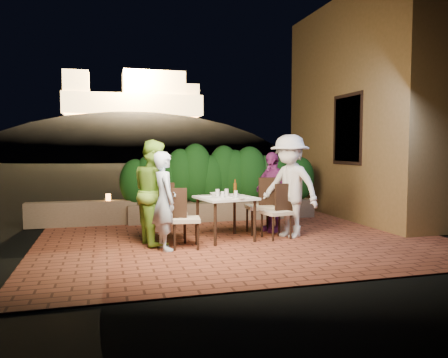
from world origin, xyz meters
name	(u,v)px	position (x,y,z in m)	size (l,w,h in m)	color
ground	(247,242)	(0.00, 0.00, -0.02)	(400.00, 400.00, 0.00)	black
terrace_floor	(239,239)	(0.00, 0.50, -0.07)	(7.00, 6.00, 0.15)	brown
building_wall	(367,109)	(3.60, 2.00, 2.50)	(1.60, 5.00, 5.00)	olive
window_pane	(349,129)	(2.82, 1.50, 2.00)	(0.08, 1.00, 1.40)	black
window_frame	(348,129)	(2.81, 1.50, 2.00)	(0.06, 1.15, 1.55)	black
planter	(223,210)	(0.20, 2.30, 0.20)	(4.20, 0.55, 0.40)	brown
hedge	(223,177)	(0.20, 2.30, 0.95)	(4.00, 0.70, 1.10)	#0F3810
parapet	(82,214)	(-2.80, 2.30, 0.25)	(2.20, 0.30, 0.50)	brown
hill	(135,185)	(2.00, 60.00, -4.00)	(52.00, 40.00, 22.00)	black
fortress	(133,89)	(2.00, 60.00, 10.50)	(26.00, 8.00, 8.00)	#FFCC7A
dining_table	(226,218)	(-0.34, 0.19, 0.38)	(0.89, 0.89, 0.75)	white
plate_nw	(217,198)	(-0.56, -0.05, 0.76)	(0.20, 0.20, 0.01)	white
plate_sw	(206,196)	(-0.65, 0.36, 0.76)	(0.24, 0.24, 0.01)	white
plate_ne	(246,197)	(-0.01, 0.04, 0.76)	(0.20, 0.20, 0.01)	white
plate_se	(234,194)	(-0.10, 0.49, 0.76)	(0.20, 0.20, 0.01)	white
plate_centre	(227,197)	(-0.32, 0.15, 0.76)	(0.24, 0.24, 0.01)	white
plate_front	(239,198)	(-0.20, -0.14, 0.76)	(0.22, 0.22, 0.01)	white
glass_nw	(223,195)	(-0.43, 0.03, 0.81)	(0.06, 0.06, 0.11)	silver
glass_sw	(217,193)	(-0.44, 0.34, 0.81)	(0.07, 0.07, 0.12)	silver
glass_ne	(236,194)	(-0.16, 0.16, 0.80)	(0.06, 0.06, 0.11)	silver
glass_se	(227,192)	(-0.26, 0.38, 0.81)	(0.07, 0.07, 0.12)	silver
beer_bottle	(235,188)	(-0.13, 0.29, 0.90)	(0.06, 0.06, 0.29)	#4D2C0C
bowl	(215,194)	(-0.44, 0.52, 0.77)	(0.18, 0.18, 0.04)	white
chair_left_front	(186,218)	(-1.11, -0.24, 0.48)	(0.44, 0.44, 0.96)	black
chair_left_back	(173,212)	(-1.23, 0.29, 0.50)	(0.47, 0.47, 1.00)	black
chair_right_front	(276,211)	(0.56, 0.08, 0.48)	(0.45, 0.45, 0.96)	black
chair_right_back	(260,206)	(0.43, 0.57, 0.52)	(0.48, 0.48, 1.04)	black
diner_blue	(164,201)	(-1.45, -0.28, 0.77)	(0.56, 0.37, 1.54)	silver
diner_green	(155,192)	(-1.55, 0.20, 0.86)	(0.84, 0.65, 1.73)	#95D643
diner_white	(290,186)	(0.83, 0.12, 0.91)	(1.18, 0.68, 1.82)	silver
diner_purple	(272,192)	(0.72, 0.71, 0.76)	(0.89, 0.37, 1.52)	#7A2873
parapet_lamp	(108,197)	(-2.28, 2.30, 0.57)	(0.10, 0.10, 0.14)	orange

